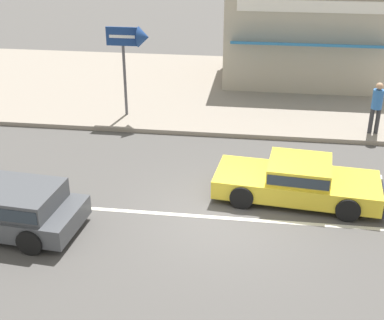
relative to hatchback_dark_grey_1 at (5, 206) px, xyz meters
name	(u,v)px	position (x,y,z in m)	size (l,w,h in m)	color
ground_plane	(223,218)	(5.02, 1.13, -0.59)	(160.00, 160.00, 0.00)	#4C4947
lane_centre_stripe	(223,218)	(5.02, 1.13, -0.59)	(50.40, 0.14, 0.01)	silver
kerb_strip	(243,89)	(5.02, 11.17, -0.52)	(68.00, 10.00, 0.15)	gray
hatchback_dark_grey_1	(5,206)	(0.00, 0.00, 0.00)	(4.07, 2.10, 1.10)	#47494F
sedan_yellow_2	(298,180)	(6.85, 2.37, -0.06)	(4.43, 2.14, 1.06)	yellow
arrow_signboard	(138,42)	(1.55, 7.46, 2.20)	(1.47, 0.69, 3.15)	#4C4C51
pedestrian_near_clock	(377,104)	(9.49, 6.88, 0.56)	(0.34, 0.34, 1.72)	#333338
shopfront_corner_warung	(304,32)	(7.42, 13.02, 1.54)	(6.60, 5.51, 3.95)	#B2A893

